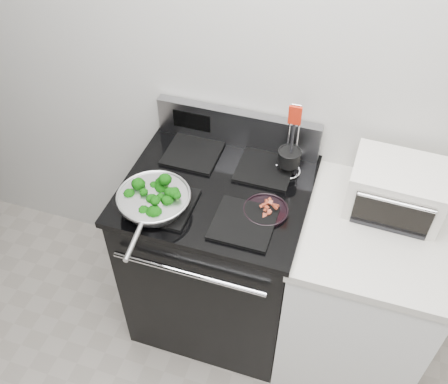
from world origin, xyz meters
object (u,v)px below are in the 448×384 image
at_px(skillet, 154,201).
at_px(bacon_plate, 266,208).
at_px(gas_range, 218,253).
at_px(utensil_holder, 289,161).
at_px(toaster_oven, 396,189).

distance_m(skillet, bacon_plate, 0.45).
distance_m(gas_range, bacon_plate, 0.54).
height_order(bacon_plate, utensil_holder, utensil_holder).
bearing_deg(bacon_plate, skillet, -163.66).
bearing_deg(toaster_oven, skillet, -157.59).
height_order(gas_range, bacon_plate, gas_range).
distance_m(gas_range, skillet, 0.59).
relative_size(gas_range, utensil_holder, 3.19).
bearing_deg(gas_range, toaster_oven, 10.50).
distance_m(gas_range, toaster_oven, 0.91).
height_order(gas_range, skillet, gas_range).
xyz_separation_m(utensil_holder, toaster_oven, (0.45, -0.05, 0.01)).
xyz_separation_m(bacon_plate, utensil_holder, (0.03, 0.26, 0.05)).
xyz_separation_m(gas_range, utensil_holder, (0.27, 0.18, 0.53)).
height_order(skillet, utensil_holder, utensil_holder).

